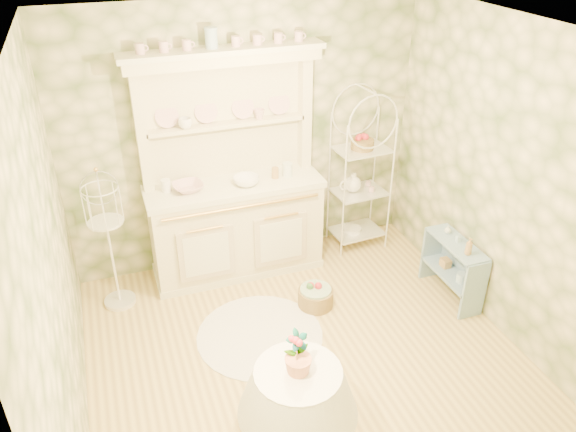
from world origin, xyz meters
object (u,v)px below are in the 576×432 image
object	(u,v)px
side_shelf	(452,271)
round_table	(298,410)
kitchen_dresser	(233,171)
bakers_rack	(361,167)
floor_basket	(316,295)
birdcage_stand	(109,238)

from	to	relation	value
side_shelf	round_table	xyz separation A→B (m)	(-2.03, -1.13, 0.06)
kitchen_dresser	side_shelf	bearing A→B (deg)	-31.92
round_table	bakers_rack	bearing A→B (deg)	55.84
bakers_rack	floor_basket	bearing A→B (deg)	-137.79
side_shelf	birdcage_stand	world-z (taller)	birdcage_stand
side_shelf	birdcage_stand	xyz separation A→B (m)	(-3.09, 0.98, 0.46)
birdcage_stand	floor_basket	bearing A→B (deg)	-20.94
side_shelf	floor_basket	world-z (taller)	side_shelf
round_table	birdcage_stand	bearing A→B (deg)	116.73
round_table	side_shelf	bearing A→B (deg)	29.20
side_shelf	round_table	distance (m)	2.33
kitchen_dresser	bakers_rack	size ratio (longest dim) A/B	1.21
kitchen_dresser	side_shelf	xyz separation A→B (m)	(1.85, -1.15, -0.86)
kitchen_dresser	floor_basket	xyz separation A→B (m)	(0.54, -0.86, -1.03)
side_shelf	birdcage_stand	distance (m)	3.28
kitchen_dresser	floor_basket	distance (m)	1.44
round_table	floor_basket	world-z (taller)	round_table
bakers_rack	birdcage_stand	distance (m)	2.66
side_shelf	floor_basket	distance (m)	1.35
bakers_rack	round_table	distance (m)	2.89
birdcage_stand	round_table	bearing A→B (deg)	-63.27
birdcage_stand	bakers_rack	bearing A→B (deg)	4.84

